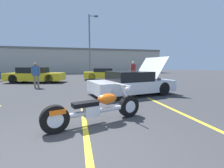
# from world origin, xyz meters

# --- Properties ---
(ground_plane) EXTENTS (80.00, 80.00, 0.00)m
(ground_plane) POSITION_xyz_m (0.00, 0.00, 0.00)
(ground_plane) COLOR #38383A
(parking_stripe_middle) EXTENTS (0.12, 5.20, 0.01)m
(parking_stripe_middle) POSITION_xyz_m (0.48, 1.16, 0.00)
(parking_stripe_middle) COLOR yellow
(parking_stripe_middle) RESTS_ON ground
(parking_stripe_back) EXTENTS (0.12, 5.20, 0.01)m
(parking_stripe_back) POSITION_xyz_m (3.35, 1.16, 0.00)
(parking_stripe_back) COLOR yellow
(parking_stripe_back) RESTS_ON ground
(far_building) EXTENTS (32.00, 4.20, 4.40)m
(far_building) POSITION_xyz_m (0.00, 26.42, 2.34)
(far_building) COLOR #B2AD9E
(far_building) RESTS_ON ground
(light_pole) EXTENTS (1.21, 0.28, 7.75)m
(light_pole) POSITION_xyz_m (2.05, 17.53, 4.26)
(light_pole) COLOR slate
(light_pole) RESTS_ON ground
(motorcycle) EXTENTS (2.49, 1.05, 0.94)m
(motorcycle) POSITION_xyz_m (0.78, 1.33, 0.38)
(motorcycle) COLOR black
(motorcycle) RESTS_ON ground
(show_car_hood_open) EXTENTS (4.32, 2.71, 1.86)m
(show_car_hood_open) POSITION_xyz_m (2.95, 4.72, 0.56)
(show_car_hood_open) COLOR silver
(show_car_hood_open) RESTS_ON ground
(parked_car_right_row) EXTENTS (4.14, 2.06, 1.14)m
(parked_car_right_row) POSITION_xyz_m (2.96, 12.73, 0.56)
(parked_car_right_row) COLOR yellow
(parked_car_right_row) RESTS_ON ground
(parked_car_mid_right_row) EXTENTS (4.81, 2.67, 1.27)m
(parked_car_mid_right_row) POSITION_xyz_m (-3.11, 11.44, 0.61)
(parked_car_mid_right_row) COLOR yellow
(parked_car_mid_right_row) RESTS_ON ground
(spectator_near_motorcycle) EXTENTS (0.52, 0.21, 1.60)m
(spectator_near_motorcycle) POSITION_xyz_m (-2.22, 8.12, 0.95)
(spectator_near_motorcycle) COLOR gray
(spectator_near_motorcycle) RESTS_ON ground
(spectator_by_show_car) EXTENTS (0.52, 0.23, 1.77)m
(spectator_by_show_car) POSITION_xyz_m (4.99, 9.83, 1.06)
(spectator_by_show_car) COLOR #333338
(spectator_by_show_car) RESTS_ON ground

